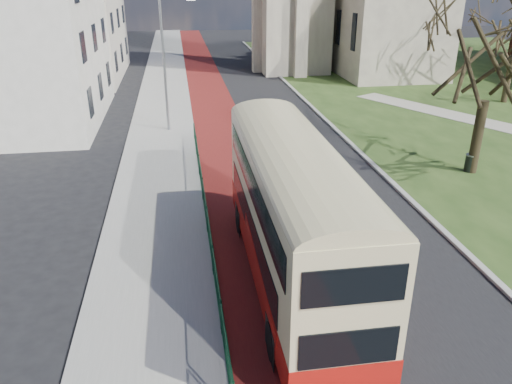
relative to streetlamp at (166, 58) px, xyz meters
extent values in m
plane|color=black|center=(4.35, -18.00, -4.59)|extent=(160.00, 160.00, 0.00)
cube|color=black|center=(5.85, 2.00, -4.59)|extent=(9.00, 120.00, 0.01)
cube|color=#591414|center=(3.15, 2.00, -4.59)|extent=(3.40, 120.00, 0.01)
cube|color=gray|center=(-0.65, 2.00, -4.53)|extent=(4.00, 120.00, 0.12)
cube|color=#999993|center=(1.35, 2.00, -4.53)|extent=(0.25, 120.00, 0.13)
cube|color=#999993|center=(10.45, 4.00, -4.53)|extent=(0.25, 80.00, 0.13)
cylinder|color=#0C3620|center=(1.40, -14.00, -3.49)|extent=(0.04, 24.00, 0.04)
cylinder|color=#0C3620|center=(1.40, -14.00, -4.44)|extent=(0.04, 24.00, 0.04)
cube|color=gray|center=(20.85, 20.00, -0.09)|extent=(9.00, 18.00, 9.00)
cube|color=beige|center=(-9.65, 4.00, 1.66)|extent=(10.00, 14.00, 12.50)
cube|color=beige|center=(-9.65, 20.00, 0.91)|extent=(10.00, 16.00, 11.00)
cylinder|color=gray|center=(-0.15, 0.00, -0.47)|extent=(0.16, 0.16, 8.00)
cube|color=#A0140E|center=(3.83, -17.88, -3.57)|extent=(2.59, 11.02, 1.00)
cube|color=beige|center=(3.83, -17.88, -1.62)|extent=(2.56, 10.97, 2.90)
cube|color=black|center=(2.58, -17.58, -2.52)|extent=(0.09, 9.03, 0.95)
cube|color=black|center=(5.09, -17.59, -2.52)|extent=(0.09, 9.03, 0.95)
cube|color=black|center=(2.58, -17.88, -1.02)|extent=(0.09, 9.91, 0.90)
cube|color=black|center=(5.09, -17.89, -1.02)|extent=(0.09, 9.91, 0.90)
cube|color=black|center=(3.85, -12.40, -2.52)|extent=(2.25, 0.09, 1.05)
cube|color=black|center=(3.85, -12.40, -1.02)|extent=(2.25, 0.09, 0.90)
cube|color=orange|center=(3.85, -12.40, -0.45)|extent=(1.79, 0.11, 0.30)
cylinder|color=black|center=(2.69, -14.13, -4.07)|extent=(0.30, 1.04, 1.04)
cylinder|color=black|center=(5.00, -14.14, -4.07)|extent=(0.30, 1.04, 1.04)
cylinder|color=black|center=(2.67, -21.18, -4.07)|extent=(0.30, 1.04, 1.04)
cylinder|color=black|center=(4.98, -21.19, -4.07)|extent=(0.30, 1.04, 1.04)
cylinder|color=black|center=(15.01, -9.66, -2.73)|extent=(0.56, 0.56, 3.64)
cylinder|color=#332A19|center=(25.71, 3.86, -2.77)|extent=(0.53, 0.53, 3.57)
cylinder|color=black|center=(14.94, -9.60, -4.13)|extent=(0.64, 0.64, 0.85)
cylinder|color=gray|center=(14.94, -9.60, -3.68)|extent=(0.69, 0.69, 0.06)
camera|label=1|loc=(0.62, -31.25, 4.64)|focal=35.00mm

